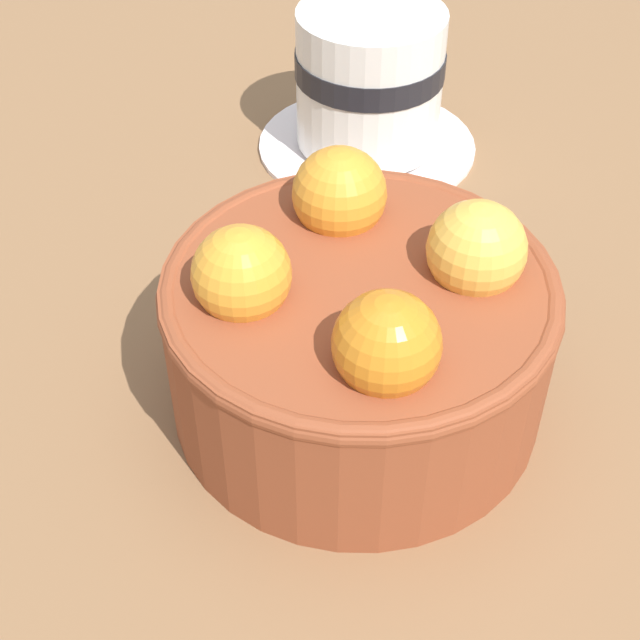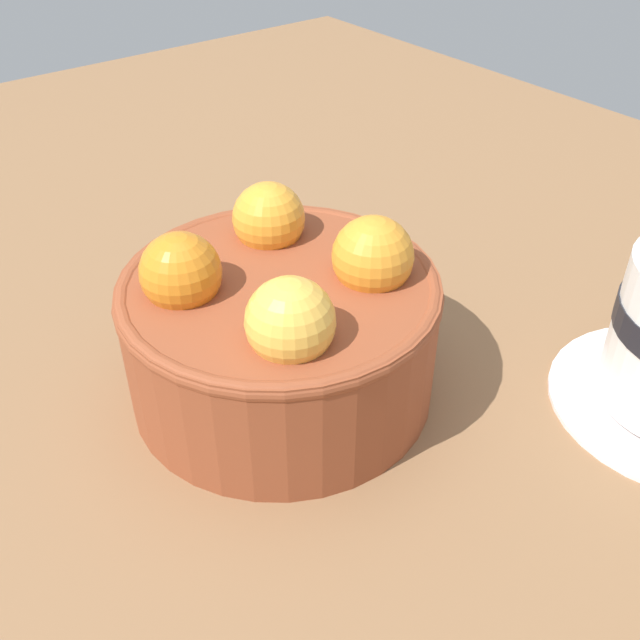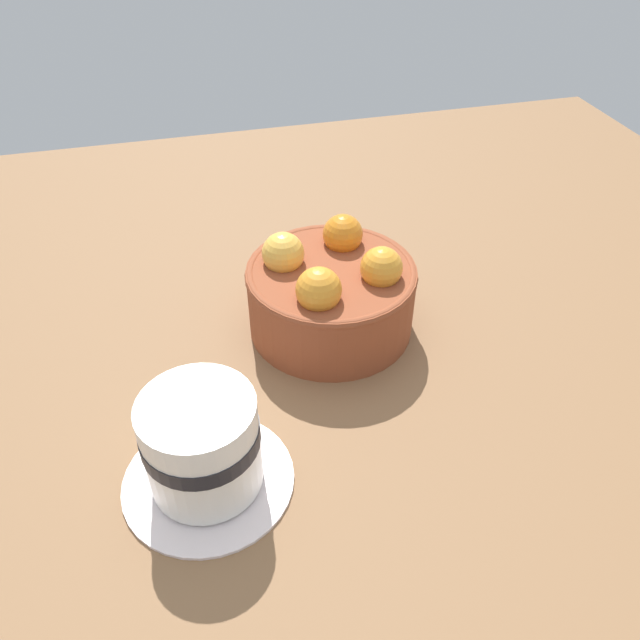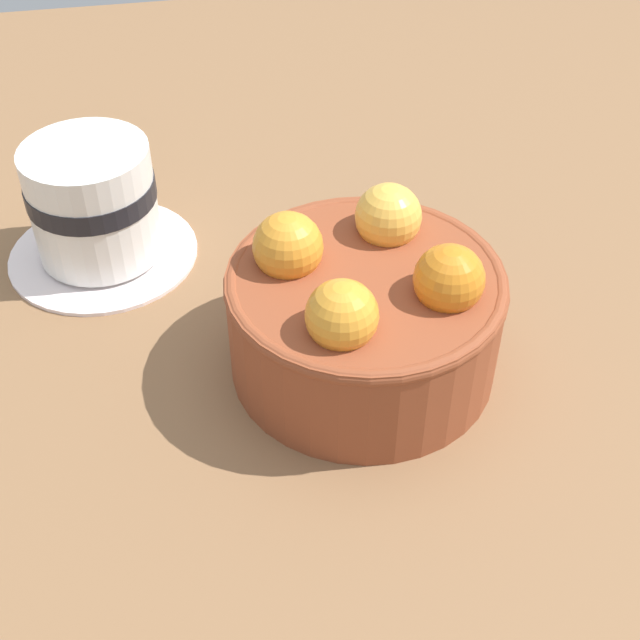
{
  "view_description": "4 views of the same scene",
  "coord_description": "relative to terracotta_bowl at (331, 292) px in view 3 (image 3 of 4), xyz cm",
  "views": [
    {
      "loc": [
        -19.67,
        -22.15,
        32.32
      ],
      "look_at": [
        0.72,
        3.62,
        2.05
      ],
      "focal_mm": 51.99,
      "sensor_mm": 36.0,
      "label": 1
    },
    {
      "loc": [
        26.22,
        -17.71,
        28.28
      ],
      "look_at": [
        0.49,
        2.31,
        4.03
      ],
      "focal_mm": 41.04,
      "sensor_mm": 36.0,
      "label": 2
    },
    {
      "loc": [
        13.65,
        48.55,
        42.74
      ],
      "look_at": [
        1.72,
        2.22,
        2.94
      ],
      "focal_mm": 35.11,
      "sensor_mm": 36.0,
      "label": 3
    },
    {
      "loc": [
        -39.11,
        10.14,
        40.08
      ],
      "look_at": [
        0.65,
        2.67,
        3.66
      ],
      "focal_mm": 48.96,
      "sensor_mm": 36.0,
      "label": 4
    }
  ],
  "objects": [
    {
      "name": "ground_plane",
      "position": [
        -0.02,
        -0.01,
        -6.92
      ],
      "size": [
        124.93,
        105.43,
        4.79
      ],
      "primitive_type": "cube",
      "color": "brown"
    },
    {
      "name": "terracotta_bowl",
      "position": [
        0.0,
        0.0,
        0.0
      ],
      "size": [
        17.11,
        17.11,
        10.49
      ],
      "color": "brown",
      "rests_on": "ground_plane"
    },
    {
      "name": "coffee_cup",
      "position": [
        14.74,
        16.48,
        -0.12
      ],
      "size": [
        13.93,
        13.93,
        9.07
      ],
      "color": "white",
      "rests_on": "ground_plane"
    }
  ]
}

